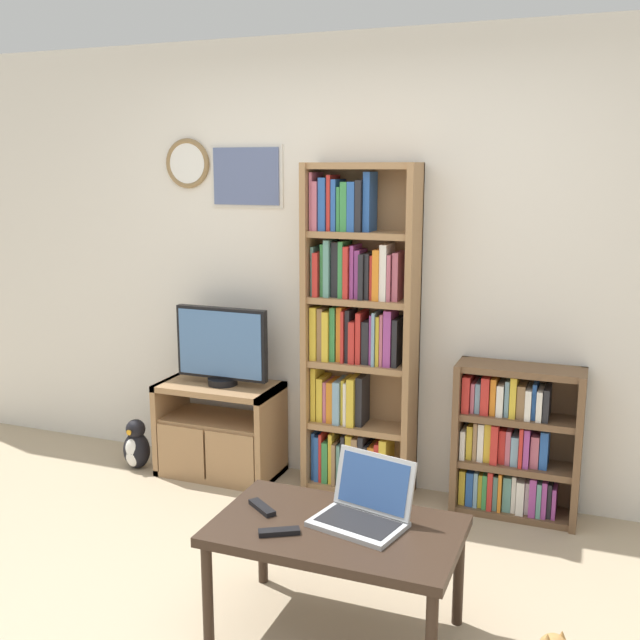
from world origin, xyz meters
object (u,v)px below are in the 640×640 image
television (222,346)px  tv_stand (219,429)px  remote_far_from_laptop (279,532)px  penguin_figurine (136,446)px  bookshelf_short (512,443)px  laptop (365,507)px  coffee_table (336,538)px  remote_near_laptop (262,507)px  bookshelf_tall (356,335)px

television → tv_stand: bearing=-150.9°
remote_far_from_laptop → penguin_figurine: (-1.58, 1.30, -0.34)m
remote_far_from_laptop → tv_stand: bearing=-173.7°
television → penguin_figurine: bearing=-167.5°
bookshelf_short → laptop: 1.37m
coffee_table → remote_near_laptop: 0.34m
tv_stand → remote_far_from_laptop: size_ratio=4.57×
laptop → remote_near_laptop: laptop is taller
laptop → remote_far_from_laptop: bearing=-128.1°
remote_near_laptop → penguin_figurine: (-1.43, 1.13, -0.34)m
television → bookshelf_tall: bearing=6.9°
television → laptop: television is taller
tv_stand → remote_far_from_laptop: bearing=-53.5°
remote_near_laptop → tv_stand: bearing=71.6°
television → bookshelf_short: television is taller
television → coffee_table: 1.80m
tv_stand → laptop: size_ratio=1.81×
coffee_table → remote_near_laptop: remote_near_laptop is taller
penguin_figurine → television: bearing=12.5°
laptop → remote_far_from_laptop: laptop is taller
remote_far_from_laptop → penguin_figurine: remote_far_from_laptop is taller
coffee_table → laptop: bearing=40.0°
remote_near_laptop → penguin_figurine: bearing=87.5°
coffee_table → penguin_figurine: bearing=146.7°
remote_far_from_laptop → penguin_figurine: bearing=-159.6°
laptop → remote_far_from_laptop: size_ratio=2.53×
remote_far_from_laptop → penguin_figurine: size_ratio=0.50×
remote_near_laptop → bookshelf_short: bearing=3.9°
television → bookshelf_short: size_ratio=0.70×
tv_stand → remote_near_laptop: size_ratio=4.72×
bookshelf_short → laptop: (-0.42, -1.30, 0.14)m
bookshelf_tall → laptop: bookshelf_tall is taller
remote_near_laptop → penguin_figurine: 1.85m
coffee_table → remote_far_from_laptop: size_ratio=6.08×
coffee_table → remote_near_laptop: (-0.34, 0.02, 0.06)m
television → remote_far_from_laptop: (1.02, -1.42, -0.33)m
coffee_table → laptop: laptop is taller
tv_stand → penguin_figurine: 0.57m
bookshelf_tall → remote_near_laptop: size_ratio=12.18×
television → laptop: (1.29, -1.21, -0.27)m
television → remote_near_laptop: television is taller
remote_near_laptop → remote_far_from_laptop: size_ratio=0.97×
television → remote_far_from_laptop: television is taller
bookshelf_tall → bookshelf_short: bookshelf_tall is taller
tv_stand → coffee_table: 1.77m
bookshelf_short → remote_far_from_laptop: bookshelf_short is taller
bookshelf_tall → coffee_table: (0.38, -1.38, -0.50)m
tv_stand → penguin_figurine: tv_stand is taller
remote_far_from_laptop → laptop: bearing=98.4°
television → coffee_table: television is taller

